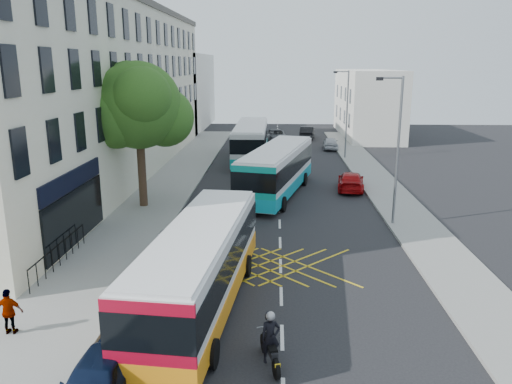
# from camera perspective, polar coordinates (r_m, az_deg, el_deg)

# --- Properties ---
(ground) EXTENTS (120.00, 120.00, 0.00)m
(ground) POSITION_cam_1_polar(r_m,az_deg,el_deg) (17.18, 3.00, -16.25)
(ground) COLOR black
(ground) RESTS_ON ground
(pavement_left) EXTENTS (5.00, 70.00, 0.15)m
(pavement_left) POSITION_cam_1_polar(r_m,az_deg,el_deg) (32.09, -12.68, -1.61)
(pavement_left) COLOR gray
(pavement_left) RESTS_ON ground
(pavement_right) EXTENTS (3.00, 70.00, 0.15)m
(pavement_right) POSITION_cam_1_polar(r_m,az_deg,el_deg) (31.98, 16.26, -1.90)
(pavement_right) COLOR gray
(pavement_right) RESTS_ON ground
(terrace_main) EXTENTS (8.30, 45.00, 13.50)m
(terrace_main) POSITION_cam_1_polar(r_m,az_deg,el_deg) (41.64, -17.31, 11.07)
(terrace_main) COLOR beige
(terrace_main) RESTS_ON ground
(terrace_far) EXTENTS (8.00, 20.00, 10.00)m
(terrace_far) POSITION_cam_1_polar(r_m,az_deg,el_deg) (71.21, -9.03, 11.28)
(terrace_far) COLOR silver
(terrace_far) RESTS_ON ground
(building_right) EXTENTS (6.00, 18.00, 8.00)m
(building_right) POSITION_cam_1_polar(r_m,az_deg,el_deg) (63.95, 12.60, 9.87)
(building_right) COLOR silver
(building_right) RESTS_ON ground
(street_tree) EXTENTS (6.30, 5.70, 8.80)m
(street_tree) POSITION_cam_1_polar(r_m,az_deg,el_deg) (30.95, -13.35, 9.50)
(street_tree) COLOR #382619
(street_tree) RESTS_ON pavement_left
(lamp_near) EXTENTS (1.45, 0.15, 8.00)m
(lamp_near) POSITION_cam_1_polar(r_m,az_deg,el_deg) (27.86, 15.75, 5.36)
(lamp_near) COLOR slate
(lamp_near) RESTS_ON pavement_right
(lamp_far) EXTENTS (1.45, 0.15, 8.00)m
(lamp_far) POSITION_cam_1_polar(r_m,az_deg,el_deg) (47.40, 10.24, 9.23)
(lamp_far) COLOR slate
(lamp_far) RESTS_ON pavement_right
(railings) EXTENTS (0.08, 5.60, 1.14)m
(railings) POSITION_cam_1_polar(r_m,az_deg,el_deg) (23.59, -21.58, -6.55)
(railings) COLOR black
(railings) RESTS_ON pavement_left
(bus_near) EXTENTS (3.61, 11.26, 3.11)m
(bus_near) POSITION_cam_1_polar(r_m,az_deg,el_deg) (18.44, -6.41, -8.38)
(bus_near) COLOR silver
(bus_near) RESTS_ON ground
(bus_mid) EXTENTS (5.40, 11.99, 3.29)m
(bus_mid) POSITION_cam_1_polar(r_m,az_deg,el_deg) (34.02, 2.41, 2.52)
(bus_mid) COLOR silver
(bus_mid) RESTS_ON ground
(bus_far) EXTENTS (3.08, 12.13, 3.41)m
(bus_far) POSITION_cam_1_polar(r_m,az_deg,el_deg) (46.21, -0.59, 5.80)
(bus_far) COLOR silver
(bus_far) RESTS_ON ground
(motorbike) EXTENTS (0.76, 1.95, 1.77)m
(motorbike) POSITION_cam_1_polar(r_m,az_deg,el_deg) (15.41, 1.64, -16.57)
(motorbike) COLOR black
(motorbike) RESTS_ON ground
(parked_car_blue) EXTENTS (1.79, 4.04, 1.35)m
(parked_car_blue) POSITION_cam_1_polar(r_m,az_deg,el_deg) (14.64, -17.62, -19.88)
(parked_car_blue) COLOR black
(parked_car_blue) RESTS_ON ground
(parked_car_silver) EXTENTS (1.41, 3.92, 1.28)m
(parked_car_silver) POSITION_cam_1_polar(r_m,az_deg,el_deg) (23.05, -9.51, -6.39)
(parked_car_silver) COLOR #B3B5BB
(parked_car_silver) RESTS_ON ground
(red_hatchback) EXTENTS (2.39, 4.62, 1.28)m
(red_hatchback) POSITION_cam_1_polar(r_m,az_deg,el_deg) (36.17, 10.79, 1.23)
(red_hatchback) COLOR #A00609
(red_hatchback) RESTS_ON ground
(distant_car_grey) EXTENTS (2.69, 5.10, 1.37)m
(distant_car_grey) POSITION_cam_1_polar(r_m,az_deg,el_deg) (58.10, 2.30, 6.47)
(distant_car_grey) COLOR #3D3F45
(distant_car_grey) RESTS_ON ground
(distant_car_silver) EXTENTS (1.72, 3.88, 1.30)m
(distant_car_silver) POSITION_cam_1_polar(r_m,az_deg,el_deg) (53.22, 8.50, 5.55)
(distant_car_silver) COLOR #B4B7BD
(distant_car_silver) RESTS_ON ground
(distant_car_dark) EXTENTS (2.05, 4.58, 1.46)m
(distant_car_dark) POSITION_cam_1_polar(r_m,az_deg,el_deg) (60.50, 5.86, 6.78)
(distant_car_dark) COLOR black
(distant_car_dark) RESTS_ON ground
(pedestrian_far) EXTENTS (0.93, 0.41, 1.57)m
(pedestrian_far) POSITION_cam_1_polar(r_m,az_deg,el_deg) (18.55, -26.38, -12.15)
(pedestrian_far) COLOR gray
(pedestrian_far) RESTS_ON pavement_left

